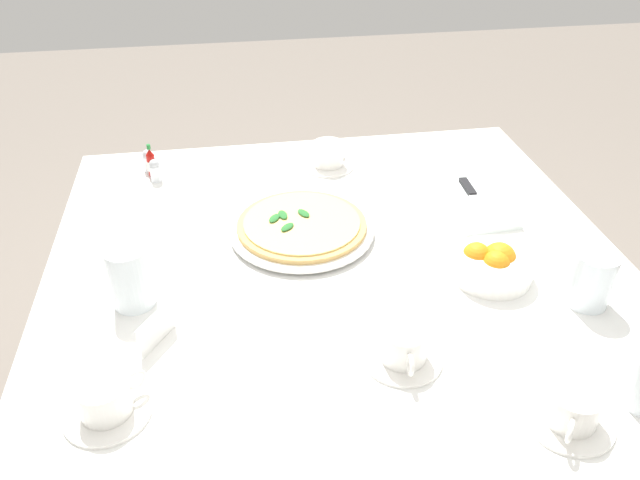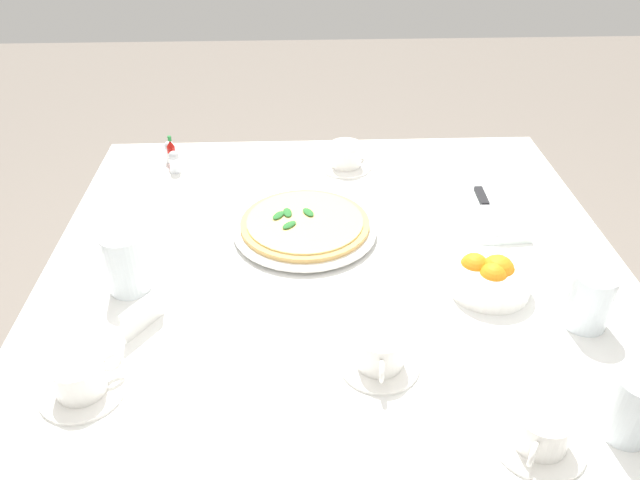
{
  "view_description": "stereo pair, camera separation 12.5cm",
  "coord_description": "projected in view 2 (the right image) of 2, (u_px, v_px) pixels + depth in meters",
  "views": [
    {
      "loc": [
        0.97,
        -0.2,
        1.46
      ],
      "look_at": [
        -0.06,
        -0.03,
        0.75
      ],
      "focal_mm": 34.97,
      "sensor_mm": 36.0,
      "label": 1
    },
    {
      "loc": [
        0.98,
        -0.07,
        1.46
      ],
      "look_at": [
        -0.06,
        -0.03,
        0.75
      ],
      "focal_mm": 34.97,
      "sensor_mm": 36.0,
      "label": 2
    }
  ],
  "objects": [
    {
      "name": "dining_table",
      "position": [
        335.0,
        314.0,
        1.29
      ],
      "size": [
        1.14,
        1.14,
        0.73
      ],
      "color": "white",
      "rests_on": "ground_plane"
    },
    {
      "name": "pizza_plate",
      "position": [
        305.0,
        229.0,
        1.31
      ],
      "size": [
        0.3,
        0.3,
        0.02
      ],
      "color": "white",
      "rests_on": "dining_table"
    },
    {
      "name": "pizza",
      "position": [
        305.0,
        223.0,
        1.3
      ],
      "size": [
        0.27,
        0.27,
        0.02
      ],
      "color": "#DBAD60",
      "rests_on": "pizza_plate"
    },
    {
      "name": "coffee_cup_near_left",
      "position": [
        380.0,
        353.0,
        0.98
      ],
      "size": [
        0.13,
        0.13,
        0.06
      ],
      "color": "white",
      "rests_on": "dining_table"
    },
    {
      "name": "coffee_cup_back_corner",
      "position": [
        541.0,
        432.0,
        0.85
      ],
      "size": [
        0.13,
        0.13,
        0.06
      ],
      "color": "white",
      "rests_on": "dining_table"
    },
    {
      "name": "coffee_cup_far_left",
      "position": [
        346.0,
        157.0,
        1.54
      ],
      "size": [
        0.13,
        0.13,
        0.06
      ],
      "color": "white",
      "rests_on": "dining_table"
    },
    {
      "name": "coffee_cup_near_right",
      "position": [
        80.0,
        379.0,
        0.93
      ],
      "size": [
        0.13,
        0.13,
        0.06
      ],
      "color": "white",
      "rests_on": "dining_table"
    },
    {
      "name": "water_glass_left_edge",
      "position": [
        589.0,
        303.0,
        1.05
      ],
      "size": [
        0.08,
        0.08,
        0.1
      ],
      "color": "white",
      "rests_on": "dining_table"
    },
    {
      "name": "water_glass_far_right",
      "position": [
        126.0,
        267.0,
        1.13
      ],
      "size": [
        0.07,
        0.07,
        0.12
      ],
      "color": "white",
      "rests_on": "dining_table"
    },
    {
      "name": "water_glass_right_edge",
      "position": [
        632.0,
        412.0,
        0.86
      ],
      "size": [
        0.07,
        0.07,
        0.11
      ],
      "color": "white",
      "rests_on": "dining_table"
    },
    {
      "name": "napkin_folded",
      "position": [
        485.0,
        213.0,
        1.36
      ],
      "size": [
        0.23,
        0.14,
        0.02
      ],
      "rotation": [
        0.0,
        0.0,
        0.06
      ],
      "color": "white",
      "rests_on": "dining_table"
    },
    {
      "name": "dinner_knife",
      "position": [
        487.0,
        208.0,
        1.35
      ],
      "size": [
        0.2,
        0.03,
        0.01
      ],
      "rotation": [
        0.0,
        0.0,
        -0.03
      ],
      "color": "silver",
      "rests_on": "napkin_folded"
    },
    {
      "name": "citrus_bowl",
      "position": [
        490.0,
        277.0,
        1.14
      ],
      "size": [
        0.15,
        0.15,
        0.07
      ],
      "color": "white",
      "rests_on": "dining_table"
    },
    {
      "name": "hot_sauce_bottle",
      "position": [
        172.0,
        154.0,
        1.54
      ],
      "size": [
        0.02,
        0.02,
        0.08
      ],
      "color": "#B7140F",
      "rests_on": "dining_table"
    },
    {
      "name": "salt_shaker",
      "position": [
        175.0,
        163.0,
        1.53
      ],
      "size": [
        0.03,
        0.03,
        0.06
      ],
      "color": "white",
      "rests_on": "dining_table"
    },
    {
      "name": "pepper_shaker",
      "position": [
        170.0,
        153.0,
        1.57
      ],
      "size": [
        0.03,
        0.03,
        0.06
      ],
      "color": "white",
      "rests_on": "dining_table"
    },
    {
      "name": "menu_card",
      "position": [
        142.0,
        315.0,
        1.05
      ],
      "size": [
        0.08,
        0.05,
        0.06
      ],
      "rotation": [
        0.0,
        0.0,
        2.55
      ],
      "color": "white",
      "rests_on": "dining_table"
    }
  ]
}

